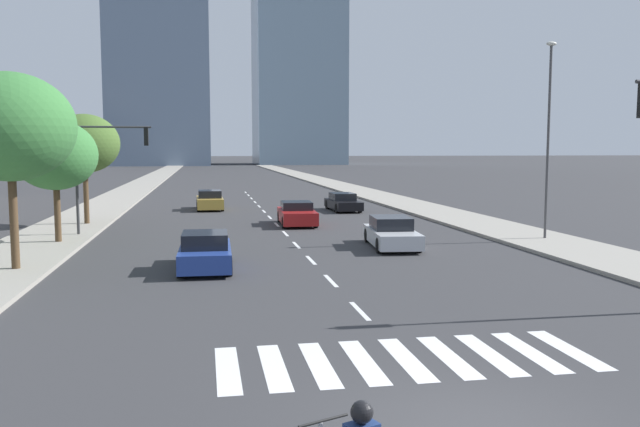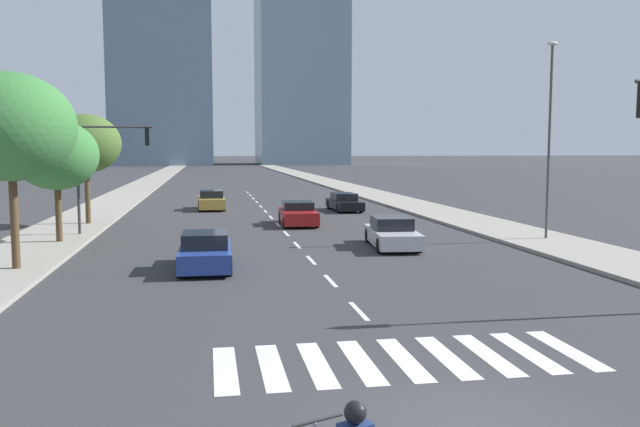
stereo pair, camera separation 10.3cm
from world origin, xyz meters
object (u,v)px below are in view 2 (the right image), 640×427
sedan_silver_3 (392,233)px  street_tree_nearest (10,127)px  sedan_blue_4 (205,252)px  sedan_red_2 (298,214)px  street_tree_second (56,155)px  street_lamp_east (550,127)px  street_tree_third (86,144)px  sedan_gold_0 (211,201)px  traffic_signal_far (106,156)px  sedan_black_1 (344,203)px

sedan_silver_3 → street_tree_nearest: 15.49m
sedan_silver_3 → sedan_blue_4: sedan_blue_4 is taller
sedan_blue_4 → street_tree_nearest: bearing=86.6°
sedan_red_2 → sedan_silver_3: (2.89, -9.00, -0.01)m
sedan_silver_3 → sedan_blue_4: 8.91m
street_tree_nearest → street_tree_second: bearing=90.0°
street_tree_nearest → sedan_blue_4: bearing=-4.4°
street_lamp_east → street_tree_third: (-22.00, 9.93, -0.69)m
street_tree_nearest → street_tree_third: bearing=90.0°
sedan_gold_0 → street_lamp_east: 24.55m
street_tree_second → traffic_signal_far: bearing=55.7°
sedan_blue_4 → traffic_signal_far: bearing=27.0°
sedan_gold_0 → street_tree_second: size_ratio=0.83×
traffic_signal_far → street_tree_second: traffic_signal_far is taller
sedan_red_2 → street_tree_nearest: (-11.56, -12.42, 4.38)m
street_lamp_east → street_tree_second: 22.20m
sedan_blue_4 → traffic_signal_far: 11.30m
sedan_black_1 → traffic_signal_far: size_ratio=0.82×
sedan_blue_4 → street_tree_nearest: 7.82m
street_tree_second → street_tree_third: 7.22m
sedan_red_2 → traffic_signal_far: 10.87m
sedan_black_1 → traffic_signal_far: traffic_signal_far is taller
sedan_silver_3 → traffic_signal_far: 14.38m
sedan_red_2 → street_tree_second: (-11.56, -5.74, 3.38)m
street_tree_nearest → sedan_gold_0: bearing=73.3°
sedan_black_1 → sedan_blue_4: size_ratio=1.06×
sedan_red_2 → street_tree_third: 12.30m
sedan_silver_3 → street_tree_second: size_ratio=0.88×
sedan_red_2 → sedan_blue_4: size_ratio=1.05×
sedan_red_2 → sedan_black_1: bearing=152.9°
sedan_gold_0 → sedan_silver_3: 20.72m
street_lamp_east → sedan_red_2: bearing=141.0°
sedan_silver_3 → sedan_blue_4: bearing=-58.5°
sedan_blue_4 → street_lamp_east: (15.55, 4.46, 4.62)m
street_lamp_east → sedan_blue_4: bearing=-164.0°
sedan_gold_0 → sedan_silver_3: sedan_gold_0 is taller
sedan_gold_0 → sedan_black_1: (9.09, -2.47, -0.06)m
sedan_black_1 → sedan_silver_3: size_ratio=0.96×
sedan_gold_0 → street_tree_second: bearing=155.8°
sedan_gold_0 → street_tree_nearest: street_tree_nearest is taller
sedan_black_1 → street_tree_third: 17.57m
sedan_silver_3 → street_tree_third: (-14.46, 10.46, 3.95)m
sedan_silver_3 → street_tree_third: 18.28m
sedan_red_2 → street_tree_nearest: street_tree_nearest is taller
sedan_black_1 → street_lamp_east: bearing=19.0°
street_tree_third → sedan_black_1: bearing=21.7°
street_lamp_east → street_tree_second: (-22.00, 2.72, -1.25)m
traffic_signal_far → street_tree_nearest: street_tree_nearest is taller
sedan_black_1 → street_tree_third: size_ratio=0.76×
sedan_silver_3 → street_lamp_east: 8.87m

